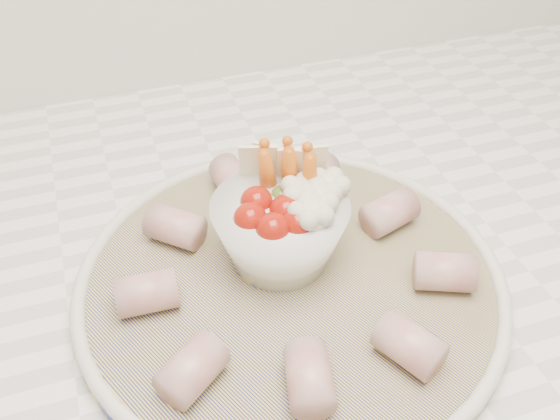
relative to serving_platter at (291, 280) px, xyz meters
name	(u,v)px	position (x,y,z in m)	size (l,w,h in m)	color
serving_platter	(291,280)	(0.00, 0.00, 0.00)	(0.49, 0.49, 0.02)	navy
veggie_bowl	(284,224)	(0.00, 0.02, 0.04)	(0.12, 0.12, 0.10)	white
cured_meat_rolls	(291,264)	(0.00, 0.00, 0.02)	(0.29, 0.29, 0.03)	#AB4E4F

